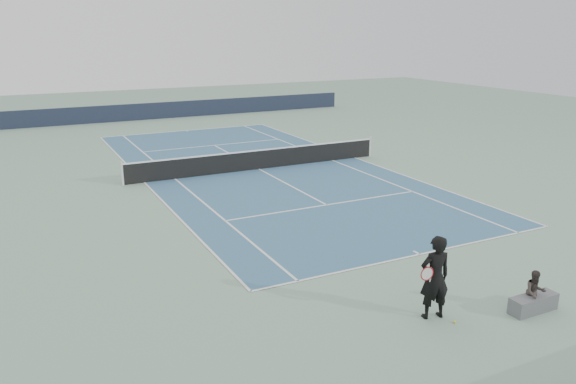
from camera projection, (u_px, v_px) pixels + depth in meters
name	position (u px, v px, depth m)	size (l,w,h in m)	color
ground	(259.00, 169.00, 26.94)	(80.00, 80.00, 0.00)	gray
court_surface	(259.00, 169.00, 26.93)	(10.97, 23.77, 0.01)	#376283
tennis_net	(259.00, 159.00, 26.79)	(12.90, 0.10, 1.07)	silver
windscreen_far	(163.00, 110.00, 42.11)	(30.00, 0.25, 1.20)	black
tennis_player	(435.00, 277.00, 12.84)	(0.88, 0.68, 2.03)	black
tennis_ball	(455.00, 322.00, 12.85)	(0.06, 0.06, 0.06)	yellow
spectator_bench	(534.00, 298.00, 13.30)	(1.32, 0.89, 1.08)	#59595E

